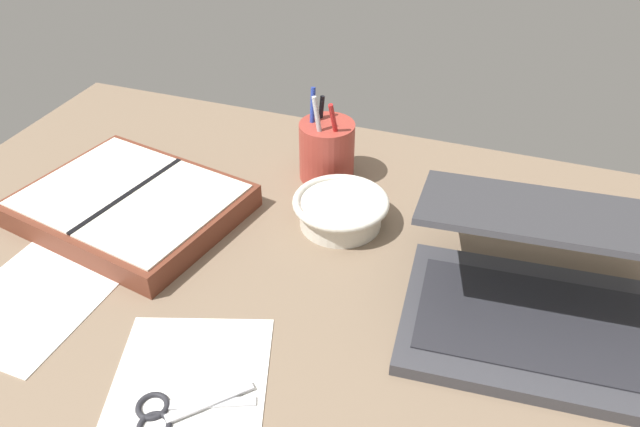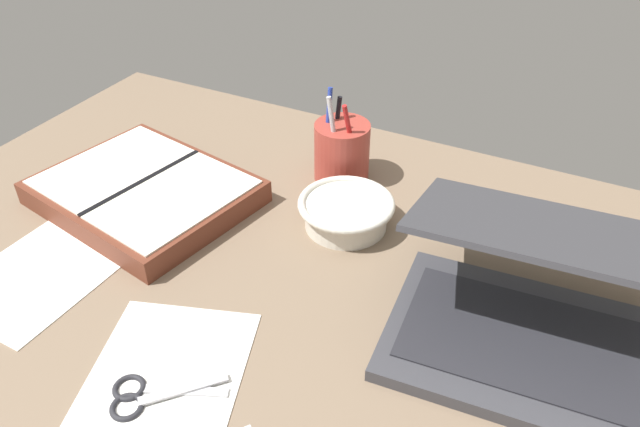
% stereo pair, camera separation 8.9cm
% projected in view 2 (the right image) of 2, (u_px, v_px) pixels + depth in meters
% --- Properties ---
extents(desk_top, '(1.40, 1.00, 0.02)m').
position_uv_depth(desk_top, '(296.00, 306.00, 0.85)').
color(desk_top, '#75604C').
rests_on(desk_top, ground).
extents(laptop, '(0.35, 0.34, 0.17)m').
position_uv_depth(laptop, '(530.00, 305.00, 0.77)').
color(laptop, '#38383D').
rests_on(laptop, desk_top).
extents(bowl, '(0.15, 0.15, 0.05)m').
position_uv_depth(bowl, '(346.00, 212.00, 0.97)').
color(bowl, silver).
rests_on(bowl, desk_top).
extents(pen_cup, '(0.09, 0.09, 0.16)m').
position_uv_depth(pen_cup, '(342.00, 151.00, 1.06)').
color(pen_cup, '#9E382D').
rests_on(pen_cup, desk_top).
extents(planner, '(0.37, 0.32, 0.04)m').
position_uv_depth(planner, '(145.00, 192.00, 1.02)').
color(planner, brown).
rests_on(planner, desk_top).
extents(scissors, '(0.13, 0.11, 0.01)m').
position_uv_depth(scissors, '(143.00, 395.00, 0.72)').
color(scissors, '#B7B7BC').
rests_on(scissors, desk_top).
extents(paper_sheet_front, '(0.25, 0.30, 0.00)m').
position_uv_depth(paper_sheet_front, '(161.00, 387.00, 0.73)').
color(paper_sheet_front, white).
rests_on(paper_sheet_front, desk_top).
extents(paper_sheet_beside_planner, '(0.19, 0.26, 0.00)m').
position_uv_depth(paper_sheet_beside_planner, '(48.00, 268.00, 0.90)').
color(paper_sheet_beside_planner, white).
rests_on(paper_sheet_beside_planner, desk_top).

